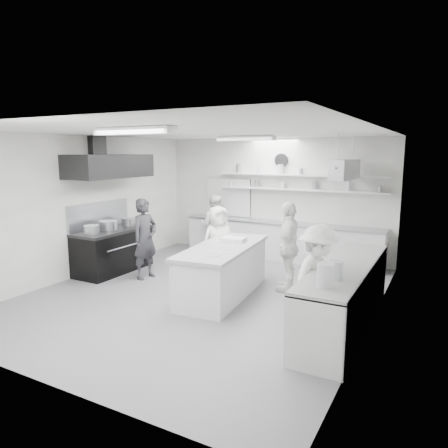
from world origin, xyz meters
The scene contains 27 objects.
floor centered at (0.00, 0.00, -0.01)m, with size 6.00×7.00×0.02m, color slate.
ceiling centered at (0.00, 0.00, 3.01)m, with size 6.00×7.00×0.02m, color silver.
wall_back centered at (0.00, 3.50, 1.50)m, with size 6.00×0.04×3.00m, color silver.
wall_front centered at (0.00, -3.50, 1.50)m, with size 6.00×0.04×3.00m, color silver.
wall_left centered at (-3.00, 0.00, 1.50)m, with size 0.04×7.00×3.00m, color silver.
wall_right centered at (3.00, 0.00, 1.50)m, with size 0.04×7.00×3.00m, color silver.
stove centered at (-2.60, 0.40, 0.45)m, with size 0.80×1.80×0.90m, color black.
exhaust_hood centered at (-2.60, 0.40, 2.35)m, with size 0.85×2.00×0.50m, color black.
back_counter centered at (0.30, 3.20, 0.46)m, with size 5.00×0.60×0.92m, color silver.
shelf_lower centered at (0.70, 3.37, 1.75)m, with size 4.20×0.26×0.04m, color silver.
shelf_upper centered at (0.70, 3.37, 2.10)m, with size 4.20×0.26×0.04m, color silver.
pass_through_window centered at (-1.30, 3.48, 1.45)m, with size 1.30×0.04×1.00m, color black.
wall_clock centered at (0.20, 3.46, 2.45)m, with size 0.32×0.32×0.05m, color white.
right_counter centered at (2.65, -0.20, 0.47)m, with size 0.74×3.30×0.94m, color silver.
pot_rack centered at (2.00, 2.40, 2.30)m, with size 0.30×1.60×0.40m, color #A4A7AD.
light_fixture_front centered at (0.00, -1.80, 2.94)m, with size 1.30×0.25×0.10m, color silver.
light_fixture_rear centered at (0.00, 1.80, 2.94)m, with size 1.30×0.25×0.10m, color silver.
prep_island centered at (0.33, 0.18, 0.45)m, with size 0.90×2.42×0.89m, color silver.
stove_pot centered at (-2.60, 0.31, 1.04)m, with size 0.40×0.40×0.25m, color #A4A7AD.
cook_stove centered at (-1.63, 0.34, 0.85)m, with size 0.62×0.41×1.70m, color #2B2B2F.
cook_back centered at (-1.38, 2.83, 0.79)m, with size 0.76×0.60×1.57m, color white.
cook_island_left centered at (-0.30, 1.13, 0.77)m, with size 0.75×0.49×1.54m, color white.
cook_island_right centered at (1.29, 1.03, 0.86)m, with size 1.01×0.42×1.73m, color white.
cook_right centered at (2.33, -0.60, 0.81)m, with size 1.05×0.60×1.62m, color white.
bowl_island_a centered at (0.53, -0.53, 0.92)m, with size 0.24×0.24×0.06m, color #A4A7AD.
bowl_island_b centered at (0.46, 0.00, 0.92)m, with size 0.18×0.18×0.06m, color silver.
bowl_right centered at (2.55, -0.69, 0.97)m, with size 0.22×0.22×0.05m, color silver.
Camera 1 is at (3.93, -6.43, 2.65)m, focal length 33.51 mm.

